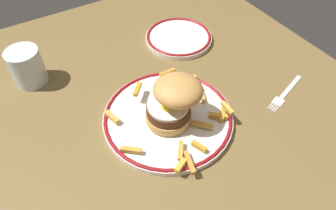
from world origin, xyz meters
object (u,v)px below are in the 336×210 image
burger (173,100)px  side_plate (179,37)px  dinner_plate (168,117)px  water_glass (28,68)px  fork (285,93)px

burger → side_plate: bearing=144.9°
dinner_plate → water_glass: 34.64cm
dinner_plate → water_glass: water_glass is taller
water_glass → fork: bearing=54.4°
burger → water_glass: bearing=-142.7°
fork → dinner_plate: bearing=-105.3°
dinner_plate → fork: dinner_plate is taller
dinner_plate → fork: 28.02cm
side_plate → fork: bearing=17.9°
burger → fork: size_ratio=0.96×
side_plate → water_glass: bearing=-96.6°
burger → side_plate: 30.02cm
burger → fork: 28.12cm
fork → side_plate: bearing=-162.1°
dinner_plate → fork: (7.40, 27.01, -0.66)cm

